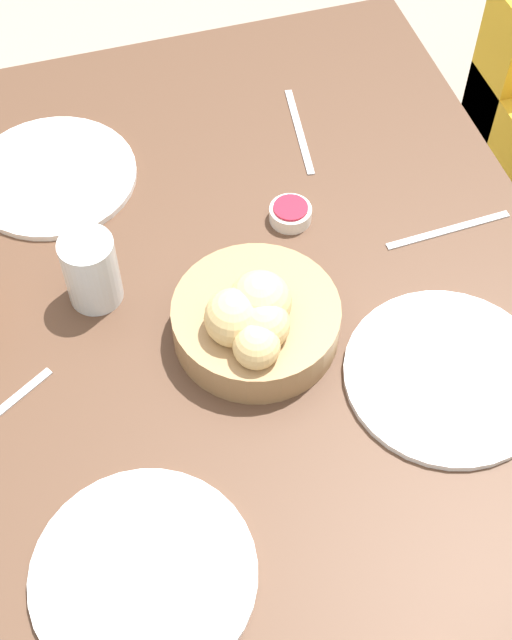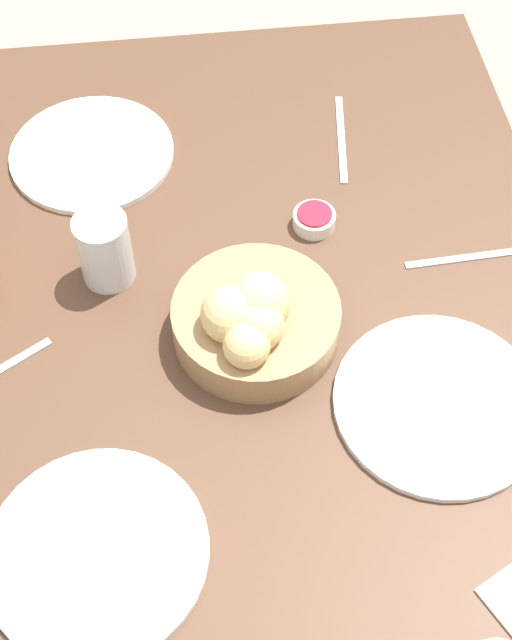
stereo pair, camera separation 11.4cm
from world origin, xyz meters
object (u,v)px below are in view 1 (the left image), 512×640
(bread_basket, at_px, (255,320))
(fork_silver, at_px, (448,230))
(jam_bowl_berry, at_px, (290,213))
(plate_far_center, at_px, (447,375))
(knife_silver, at_px, (299,131))
(water_tumbler, at_px, (91,270))
(plate_near_left, at_px, (53,176))
(plate_near_right, at_px, (144,575))
(spoon_coffee, at_px, (5,407))

(bread_basket, distance_m, fork_silver, 0.34)
(jam_bowl_berry, relative_size, fork_silver, 0.32)
(bread_basket, distance_m, plate_far_center, 0.25)
(bread_basket, xyz_separation_m, fork_silver, (-0.10, 0.32, -0.04))
(jam_bowl_berry, height_order, fork_silver, jam_bowl_berry)
(fork_silver, xyz_separation_m, knife_silver, (-0.26, -0.14, 0.00))
(water_tumbler, height_order, knife_silver, water_tumbler)
(knife_silver, bearing_deg, bread_basket, -26.74)
(knife_silver, bearing_deg, plate_near_left, -91.53)
(plate_near_right, bearing_deg, fork_silver, 124.86)
(spoon_coffee, bearing_deg, plate_near_right, 24.45)
(bread_basket, height_order, water_tumbler, bread_basket)
(plate_near_left, height_order, spoon_coffee, plate_near_left)
(bread_basket, xyz_separation_m, plate_near_left, (-0.37, -0.20, -0.04))
(plate_far_center, bearing_deg, fork_silver, 155.51)
(plate_near_right, distance_m, jam_bowl_berry, 0.55)
(plate_far_center, bearing_deg, knife_silver, -175.70)
(water_tumbler, height_order, fork_silver, water_tumbler)
(plate_far_center, xyz_separation_m, fork_silver, (-0.23, 0.10, -0.00))
(water_tumbler, xyz_separation_m, fork_silver, (0.03, 0.50, -0.05))
(bread_basket, bearing_deg, knife_silver, 153.26)
(plate_far_center, xyz_separation_m, spoon_coffee, (-0.12, -0.54, -0.00))
(plate_near_right, bearing_deg, jam_bowl_berry, 145.00)
(fork_silver, relative_size, spoon_coffee, 1.49)
(jam_bowl_berry, bearing_deg, spoon_coffee, -65.95)
(bread_basket, height_order, spoon_coffee, bread_basket)
(fork_silver, bearing_deg, jam_bowl_berry, -112.32)
(bread_basket, xyz_separation_m, plate_near_right, (0.27, -0.21, -0.04))
(plate_near_right, relative_size, fork_silver, 1.32)
(plate_near_left, relative_size, plate_near_right, 0.99)
(water_tumbler, xyz_separation_m, jam_bowl_berry, (-0.05, 0.29, -0.04))
(plate_near_left, distance_m, knife_silver, 0.38)
(plate_far_center, relative_size, water_tumbler, 2.46)
(jam_bowl_berry, xyz_separation_m, fork_silver, (0.09, 0.21, -0.01))
(plate_far_center, height_order, knife_silver, plate_far_center)
(bread_basket, height_order, plate_far_center, bread_basket)
(bread_basket, xyz_separation_m, spoon_coffee, (0.01, -0.33, -0.04))
(jam_bowl_berry, height_order, knife_silver, jam_bowl_berry)
(plate_near_right, bearing_deg, spoon_coffee, -155.55)
(plate_near_right, relative_size, jam_bowl_berry, 4.15)
(bread_basket, relative_size, plate_near_left, 0.87)
(plate_near_right, xyz_separation_m, fork_silver, (-0.37, 0.53, -0.00))
(plate_near_left, bearing_deg, spoon_coffee, -17.95)
(plate_far_center, height_order, fork_silver, plate_far_center)
(plate_near_right, height_order, fork_silver, plate_near_right)
(bread_basket, xyz_separation_m, knife_silver, (-0.36, 0.18, -0.04))
(knife_silver, bearing_deg, fork_silver, 28.53)
(plate_near_right, xyz_separation_m, jam_bowl_berry, (-0.45, 0.32, 0.01))
(water_tumbler, bearing_deg, plate_near_left, -174.98)
(jam_bowl_berry, xyz_separation_m, spoon_coffee, (0.19, -0.43, -0.01))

